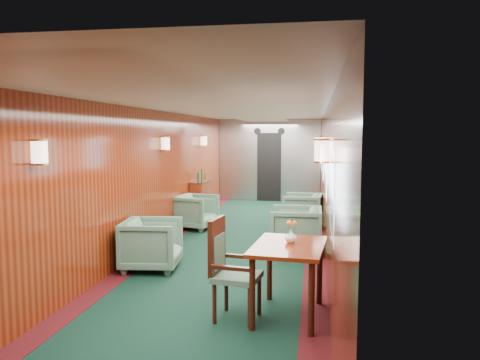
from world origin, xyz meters
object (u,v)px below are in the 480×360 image
Objects in this scene: credenza at (201,199)px; armchair_left_near at (152,244)px; armchair_left_far at (196,212)px; dining_table at (289,256)px; armchair_right_far at (302,210)px; armchair_right_near at (296,230)px; side_chair at (228,265)px.

credenza is 1.40× the size of armchair_left_near.
dining_table is at bearing -139.71° from armchair_left_far.
credenza reaches higher than armchair_right_far.
armchair_right_near reaches higher than armchair_left_far.
armchair_right_far is at bearing 178.56° from armchair_right_near.
armchair_left_near is 2.42m from armchair_right_near.
dining_table is at bearing -67.35° from credenza.
armchair_right_far is at bearing 90.70° from side_chair.
armchair_left_near is at bearing -163.97° from armchair_left_far.
dining_table is 1.33× the size of armchair_right_near.
dining_table is 4.93m from armchair_right_far.
armchair_left_near is 4.04m from armchair_right_far.
dining_table reaches higher than armchair_right_far.
dining_table is at bearing 21.41° from side_chair.
side_chair is at bearing -11.73° from armchair_right_near.
side_chair is (-0.64, -0.15, -0.08)m from dining_table.
armchair_left_far is 2.70m from armchair_right_near.
armchair_left_near is at bearing -26.92° from armchair_right_far.
armchair_left_near is (-2.07, 1.46, -0.30)m from dining_table.
credenza is at bearing 23.37° from armchair_left_far.
armchair_right_near is (2.15, -1.64, 0.03)m from armchair_left_far.
armchair_right_far is (0.02, 4.92, -0.31)m from dining_table.
side_chair is 5.12m from armchair_right_far.
credenza is (-1.77, 5.91, -0.15)m from side_chair.
armchair_left_far is (-0.11, 2.94, -0.01)m from armchair_left_near.
credenza reaches higher than armchair_left_far.
side_chair is 2.17m from armchair_left_near.
side_chair is 4.82m from armchair_left_far.
side_chair is at bearing -73.36° from credenza.
credenza is 4.31m from armchair_left_near.
armchair_right_near is 1.07× the size of armchair_right_far.
side_chair reaches higher than armchair_right_far.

